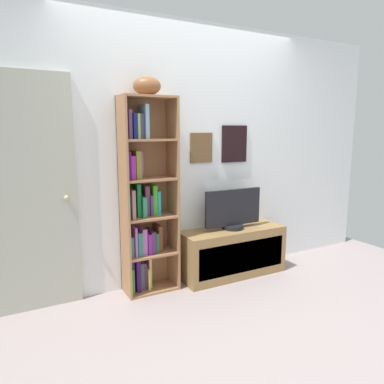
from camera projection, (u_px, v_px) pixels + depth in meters
ground at (254, 327)px, 2.80m from camera, size 5.20×5.20×0.04m
back_wall at (188, 154)px, 3.57m from camera, size 4.80×0.08×2.53m
bookshelf at (143, 203)px, 3.28m from camera, size 0.50×0.27×1.80m
football at (147, 86)px, 3.10m from camera, size 0.29×0.25×0.16m
tv_stand at (232, 252)px, 3.73m from camera, size 1.12×0.38×0.50m
television at (233, 210)px, 3.66m from camera, size 0.64×0.22×0.41m
door at (28, 196)px, 2.89m from camera, size 0.76×0.09×1.97m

